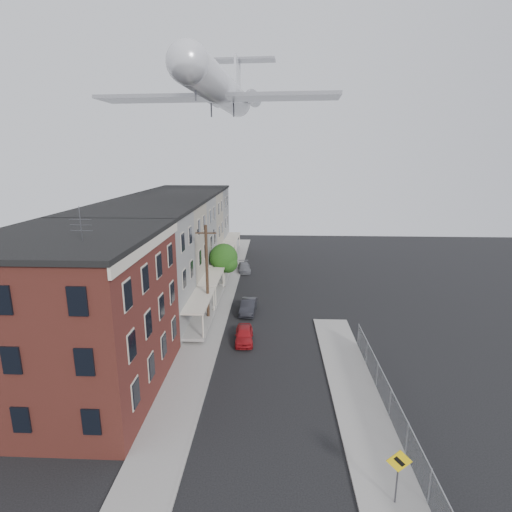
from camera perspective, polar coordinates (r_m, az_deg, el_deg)
The scene contains 19 objects.
ground at distance 21.30m, azimuth 1.46°, elevation -29.51°, with size 120.00×120.00×0.00m, color black.
sidewalk_left at distance 42.45m, azimuth -5.36°, elevation -6.19°, with size 3.00×62.00×0.12m, color gray.
sidewalk_right at distance 26.48m, azimuth 14.51°, elevation -19.97°, with size 3.00×26.00×0.12m, color gray.
curb_left at distance 42.28m, azimuth -3.40°, elevation -6.22°, with size 0.15×62.00×0.14m, color gray.
curb_right at distance 26.22m, azimuth 11.21°, elevation -20.12°, with size 0.15×26.00×0.14m, color gray.
corner_building at distance 27.27m, azimuth -24.48°, elevation -7.72°, with size 10.31×12.30×12.15m.
row_house_a at distance 35.50m, azimuth -17.61°, elevation -2.26°, with size 11.98×7.00×10.30m.
row_house_b at distance 41.91m, azimuth -14.40°, elevation 0.40°, with size 11.98×7.00×10.30m.
row_house_c at distance 48.48m, azimuth -12.04°, elevation 2.35°, with size 11.98×7.00×10.30m.
row_house_d at distance 55.16m, azimuth -10.24°, elevation 3.82°, with size 11.98×7.00×10.30m.
row_house_e at distance 61.91m, azimuth -8.83°, elevation 4.97°, with size 11.98×7.00×10.30m.
chainlink_fence at distance 25.51m, azimuth 18.62°, elevation -19.21°, with size 0.06×18.06×1.90m.
warning_sign at distance 20.01m, azimuth 19.68°, elevation -26.66°, with size 1.10×0.11×2.80m.
utility_pole at distance 35.39m, azimuth -7.00°, elevation -2.51°, with size 1.80×0.26×9.00m.
street_tree at distance 45.13m, azimuth -4.50°, elevation -0.43°, with size 3.22×3.20×5.20m.
car_near at distance 33.03m, azimuth -1.71°, elevation -11.18°, with size 1.45×3.61×1.23m, color #A6151A.
car_mid at distance 38.74m, azimuth -1.11°, elevation -7.22°, with size 1.37×3.93×1.30m, color black.
car_far at distance 52.41m, azimuth -1.70°, elevation -1.62°, with size 1.56×3.85×1.12m, color slate.
airplane at distance 45.86m, azimuth -4.97°, elevation 22.58°, with size 24.74×28.24×8.17m.
Camera 1 is at (0.22, -15.45, 14.67)m, focal length 28.00 mm.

